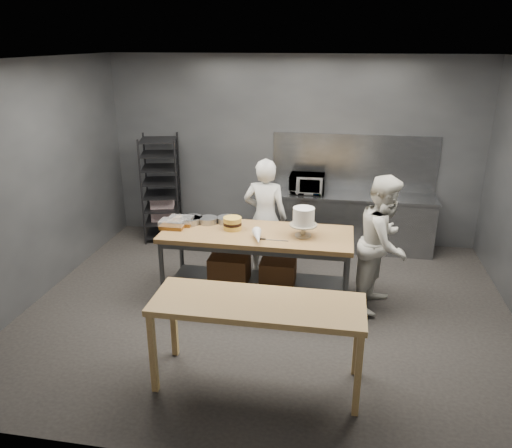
{
  "coord_description": "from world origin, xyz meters",
  "views": [
    {
      "loc": [
        0.82,
        -5.48,
        3.2
      ],
      "look_at": [
        -0.19,
        0.22,
        1.05
      ],
      "focal_mm": 35.0,
      "sensor_mm": 36.0,
      "label": 1
    }
  ],
  "objects_px": {
    "layer_cake": "(232,223)",
    "frosted_cake_stand": "(304,218)",
    "microwave": "(307,184)",
    "work_table": "(254,257)",
    "speed_rack": "(161,189)",
    "chef_right": "(384,243)",
    "chef_behind": "(265,218)",
    "near_counter": "(258,310)"
  },
  "relations": [
    {
      "from": "layer_cake",
      "to": "work_table",
      "type": "bearing_deg",
      "value": -7.7
    },
    {
      "from": "near_counter",
      "to": "work_table",
      "type": "bearing_deg",
      "value": 101.35
    },
    {
      "from": "microwave",
      "to": "frosted_cake_stand",
      "type": "distance_m",
      "value": 1.94
    },
    {
      "from": "chef_right",
      "to": "layer_cake",
      "type": "xyz_separation_m",
      "value": [
        -1.89,
        -0.03,
        0.15
      ]
    },
    {
      "from": "microwave",
      "to": "layer_cake",
      "type": "bearing_deg",
      "value": -113.3
    },
    {
      "from": "chef_right",
      "to": "work_table",
      "type": "bearing_deg",
      "value": 113.56
    },
    {
      "from": "work_table",
      "to": "speed_rack",
      "type": "distance_m",
      "value": 2.64
    },
    {
      "from": "work_table",
      "to": "chef_behind",
      "type": "height_order",
      "value": "chef_behind"
    },
    {
      "from": "near_counter",
      "to": "chef_behind",
      "type": "distance_m",
      "value": 2.48
    },
    {
      "from": "chef_right",
      "to": "frosted_cake_stand",
      "type": "distance_m",
      "value": 1.03
    },
    {
      "from": "frosted_cake_stand",
      "to": "near_counter",
      "type": "bearing_deg",
      "value": -99.41
    },
    {
      "from": "chef_behind",
      "to": "frosted_cake_stand",
      "type": "height_order",
      "value": "chef_behind"
    },
    {
      "from": "speed_rack",
      "to": "frosted_cake_stand",
      "type": "xyz_separation_m",
      "value": [
        2.52,
        -1.86,
        0.3
      ]
    },
    {
      "from": "chef_behind",
      "to": "work_table",
      "type": "bearing_deg",
      "value": 91.93
    },
    {
      "from": "work_table",
      "to": "near_counter",
      "type": "xyz_separation_m",
      "value": [
        0.34,
        -1.72,
        0.24
      ]
    },
    {
      "from": "work_table",
      "to": "speed_rack",
      "type": "relative_size",
      "value": 1.37
    },
    {
      "from": "work_table",
      "to": "chef_behind",
      "type": "relative_size",
      "value": 1.42
    },
    {
      "from": "chef_behind",
      "to": "frosted_cake_stand",
      "type": "xyz_separation_m",
      "value": [
        0.6,
        -0.78,
        0.31
      ]
    },
    {
      "from": "microwave",
      "to": "frosted_cake_stand",
      "type": "relative_size",
      "value": 1.47
    },
    {
      "from": "work_table",
      "to": "frosted_cake_stand",
      "type": "height_order",
      "value": "frosted_cake_stand"
    },
    {
      "from": "frosted_cake_stand",
      "to": "chef_behind",
      "type": "bearing_deg",
      "value": 127.25
    },
    {
      "from": "speed_rack",
      "to": "chef_behind",
      "type": "bearing_deg",
      "value": -29.17
    },
    {
      "from": "speed_rack",
      "to": "layer_cake",
      "type": "distance_m",
      "value": 2.4
    },
    {
      "from": "speed_rack",
      "to": "microwave",
      "type": "bearing_deg",
      "value": 1.9
    },
    {
      "from": "layer_cake",
      "to": "speed_rack",
      "type": "bearing_deg",
      "value": 132.18
    },
    {
      "from": "chef_right",
      "to": "microwave",
      "type": "xyz_separation_m",
      "value": [
        -1.09,
        1.82,
        0.2
      ]
    },
    {
      "from": "chef_behind",
      "to": "microwave",
      "type": "height_order",
      "value": "chef_behind"
    },
    {
      "from": "work_table",
      "to": "chef_behind",
      "type": "distance_m",
      "value": 0.79
    },
    {
      "from": "layer_cake",
      "to": "frosted_cake_stand",
      "type": "bearing_deg",
      "value": -5.13
    },
    {
      "from": "speed_rack",
      "to": "microwave",
      "type": "xyz_separation_m",
      "value": [
        2.41,
        0.08,
        0.19
      ]
    },
    {
      "from": "work_table",
      "to": "frosted_cake_stand",
      "type": "relative_size",
      "value": 6.53
    },
    {
      "from": "work_table",
      "to": "frosted_cake_stand",
      "type": "xyz_separation_m",
      "value": [
        0.62,
        -0.04,
        0.58
      ]
    },
    {
      "from": "work_table",
      "to": "microwave",
      "type": "xyz_separation_m",
      "value": [
        0.51,
        1.89,
        0.48
      ]
    },
    {
      "from": "work_table",
      "to": "near_counter",
      "type": "height_order",
      "value": "work_table"
    },
    {
      "from": "chef_behind",
      "to": "chef_right",
      "type": "xyz_separation_m",
      "value": [
        1.58,
        -0.67,
        0.01
      ]
    },
    {
      "from": "work_table",
      "to": "chef_right",
      "type": "relative_size",
      "value": 1.41
    },
    {
      "from": "chef_behind",
      "to": "speed_rack",
      "type": "bearing_deg",
      "value": -25.25
    },
    {
      "from": "work_table",
      "to": "chef_right",
      "type": "height_order",
      "value": "chef_right"
    },
    {
      "from": "microwave",
      "to": "layer_cake",
      "type": "distance_m",
      "value": 2.02
    },
    {
      "from": "speed_rack",
      "to": "layer_cake",
      "type": "bearing_deg",
      "value": -47.82
    },
    {
      "from": "frosted_cake_stand",
      "to": "layer_cake",
      "type": "bearing_deg",
      "value": 174.87
    },
    {
      "from": "chef_behind",
      "to": "microwave",
      "type": "xyz_separation_m",
      "value": [
        0.49,
        1.15,
        0.2
      ]
    }
  ]
}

